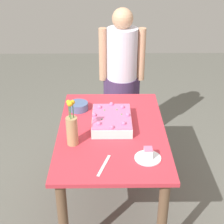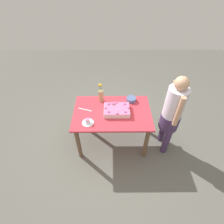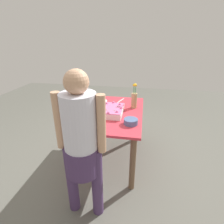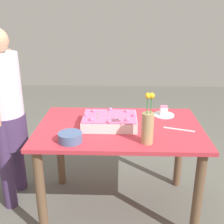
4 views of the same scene
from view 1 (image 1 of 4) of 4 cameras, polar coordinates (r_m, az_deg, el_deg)
The scene contains 8 objects.
ground_plane at distance 3.12m, azimuth -0.03°, elevation -14.92°, with size 8.00×8.00×0.00m, color #606057.
dining_table at distance 2.73m, azimuth -0.03°, elevation -5.36°, with size 1.27×0.83×0.76m.
sheet_cake at distance 2.70m, azimuth -0.14°, elevation -1.35°, with size 0.41×0.31×0.11m.
serving_plate_with_slice at distance 2.34m, azimuth 5.99°, elevation -7.21°, with size 0.18×0.18×0.08m.
cake_knife at distance 2.28m, azimuth -1.35°, elevation -8.86°, with size 0.23×0.02×0.00m, color silver.
flower_vase at distance 2.44m, azimuth -6.67°, elevation -2.77°, with size 0.08×0.08×0.35m.
fruit_bowl at distance 2.94m, azimuth -5.61°, elevation 0.96°, with size 0.17×0.17×0.06m, color #4F6593.
person_standing at distance 3.45m, azimuth 1.64°, elevation 6.58°, with size 0.31×0.45×1.49m.
Camera 1 is at (2.26, -0.03, 2.15)m, focal length 55.00 mm.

